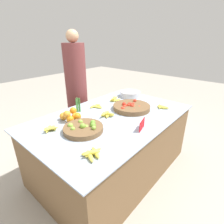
{
  "coord_description": "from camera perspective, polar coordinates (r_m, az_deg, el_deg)",
  "views": [
    {
      "loc": [
        -1.37,
        -1.18,
        1.56
      ],
      "look_at": [
        0.0,
        0.0,
        0.78
      ],
      "focal_mm": 28.0,
      "sensor_mm": 36.0,
      "label": 1
    }
  ],
  "objects": [
    {
      "name": "ground_plane",
      "position": [
        2.39,
        0.0,
        -17.57
      ],
      "size": [
        12.0,
        12.0,
        0.0
      ],
      "primitive_type": "plane",
      "color": "#ADA599"
    },
    {
      "name": "banana_bunch_middle_left",
      "position": [
        1.36,
        -6.53,
        -13.26
      ],
      "size": [
        0.16,
        0.15,
        0.05
      ],
      "color": "#EFDB4C",
      "rests_on": "market_table"
    },
    {
      "name": "banana_bunch_front_center",
      "position": [
        1.96,
        -1.7,
        -0.73
      ],
      "size": [
        0.15,
        0.16,
        0.06
      ],
      "color": "#EFDB4C",
      "rests_on": "market_table"
    },
    {
      "name": "banana_bunch_middle_right",
      "position": [
        2.23,
        -4.98,
        1.92
      ],
      "size": [
        0.16,
        0.17,
        0.04
      ],
      "color": "#EFDB4C",
      "rests_on": "market_table"
    },
    {
      "name": "price_sign",
      "position": [
        1.71,
        9.76,
        -4.11
      ],
      "size": [
        0.15,
        0.05,
        0.1
      ],
      "rotation": [
        0.0,
        0.0,
        0.27
      ],
      "color": "red",
      "rests_on": "market_table"
    },
    {
      "name": "banana_bunch_back_center",
      "position": [
        2.29,
        16.01,
        1.62
      ],
      "size": [
        0.15,
        0.17,
        0.04
      ],
      "color": "#EFDB4C",
      "rests_on": "market_table"
    },
    {
      "name": "orange_pile",
      "position": [
        1.91,
        -13.26,
        -1.15
      ],
      "size": [
        0.18,
        0.2,
        0.13
      ],
      "color": "orange",
      "rests_on": "market_table"
    },
    {
      "name": "lime_bowl",
      "position": [
        1.69,
        -9.31,
        -5.27
      ],
      "size": [
        0.38,
        0.38,
        0.09
      ],
      "color": "brown",
      "rests_on": "market_table"
    },
    {
      "name": "metal_bowl",
      "position": [
        2.65,
        5.94,
        5.89
      ],
      "size": [
        0.3,
        0.3,
        0.08
      ],
      "color": "silver",
      "rests_on": "market_table"
    },
    {
      "name": "veg_bundle",
      "position": [
        2.11,
        -11.02,
        2.27
      ],
      "size": [
        0.05,
        0.05,
        0.17
      ],
      "color": "#428438",
      "rests_on": "market_table"
    },
    {
      "name": "tomato_basket",
      "position": [
        2.17,
        6.33,
        1.62
      ],
      "size": [
        0.45,
        0.45,
        0.09
      ],
      "color": "brown",
      "rests_on": "market_table"
    },
    {
      "name": "vendor_person",
      "position": [
        2.71,
        -11.38,
        5.91
      ],
      "size": [
        0.31,
        0.31,
        1.66
      ],
      "color": "brown",
      "rests_on": "ground_plane"
    },
    {
      "name": "banana_bunch_front_left",
      "position": [
        2.44,
        0.95,
        4.21
      ],
      "size": [
        0.17,
        0.14,
        0.06
      ],
      "color": "#EFDB4C",
      "rests_on": "market_table"
    },
    {
      "name": "market_table",
      "position": [
        2.16,
        0.0,
        -10.19
      ],
      "size": [
        1.86,
        1.17,
        0.73
      ],
      "color": "brown",
      "rests_on": "ground_plane"
    },
    {
      "name": "banana_bunch_front_right",
      "position": [
        1.78,
        -19.57,
        -5.08
      ],
      "size": [
        0.14,
        0.16,
        0.05
      ],
      "color": "#EFDB4C",
      "rests_on": "market_table"
    }
  ]
}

